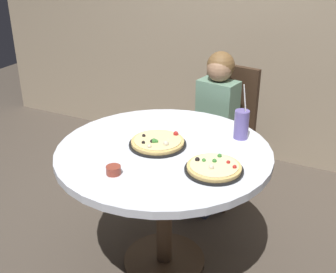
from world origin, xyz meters
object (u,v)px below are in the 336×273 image
dining_table (164,167)px  sauce_bowl (114,170)px  pizza_veggie (158,143)px  pizza_cheese (214,168)px  diner_child (211,140)px  chair_wooden (224,125)px  soda_cup (241,124)px

dining_table → sauce_bowl: bearing=-105.2°
pizza_veggie → pizza_cheese: 0.39m
dining_table → diner_child: bearing=91.0°
chair_wooden → sauce_bowl: 1.28m
dining_table → pizza_veggie: 0.13m
chair_wooden → diner_child: diner_child is taller
pizza_cheese → sauce_bowl: 0.47m
pizza_cheese → dining_table: bearing=162.3°
chair_wooden → soda_cup: (0.30, -0.61, 0.30)m
dining_table → pizza_cheese: (0.32, -0.10, 0.12)m
pizza_veggie → sauce_bowl: 0.36m
pizza_veggie → dining_table: bearing=-24.7°
pizza_veggie → pizza_cheese: bearing=-18.6°
dining_table → pizza_cheese: bearing=-17.7°
dining_table → pizza_veggie: size_ratio=3.70×
soda_cup → pizza_veggie: bearing=-141.8°
diner_child → pizza_veggie: diner_child is taller
dining_table → sauce_bowl: sauce_bowl is taller
diner_child → pizza_cheese: bearing=-68.4°
pizza_cheese → soda_cup: bearing=90.1°
dining_table → diner_child: diner_child is taller
pizza_cheese → sauce_bowl: (-0.41, -0.23, 0.00)m
diner_child → pizza_veggie: 0.77m
pizza_cheese → chair_wooden: bearing=106.6°
dining_table → sauce_bowl: (-0.09, -0.34, 0.13)m
diner_child → pizza_veggie: size_ratio=3.54×
chair_wooden → sauce_bowl: chair_wooden is taller
chair_wooden → pizza_veggie: size_ratio=3.11×
sauce_bowl → soda_cup: bearing=57.6°
dining_table → soda_cup: size_ratio=3.68×
dining_table → soda_cup: (0.32, 0.31, 0.19)m
pizza_cheese → pizza_veggie: bearing=161.4°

